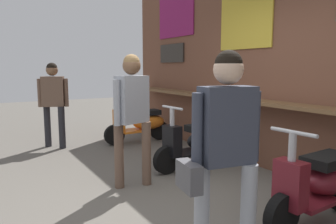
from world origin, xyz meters
TOP-DOWN VIEW (x-y plane):
  - ground_plane at (0.00, 0.00)m, footprint 25.28×25.28m
  - market_stall_facade at (0.01, 2.02)m, footprint 9.03×0.61m
  - scooter_orange at (-2.96, 1.08)m, footprint 0.46×1.40m
  - scooter_black at (-1.00, 1.08)m, footprint 0.49×1.40m
  - scooter_maroon at (1.05, 1.08)m, footprint 0.48×1.40m
  - shopper_with_handbag at (1.13, -0.23)m, footprint 0.34×0.66m
  - shopper_browsing at (-0.77, -0.11)m, footprint 0.32×0.55m
  - shopper_passing at (-3.39, -0.54)m, footprint 0.40×0.52m

SIDE VIEW (x-z plane):
  - ground_plane at x=0.00m, z-range 0.00..0.00m
  - scooter_orange at x=-2.96m, z-range -0.10..0.87m
  - scooter_black at x=-1.00m, z-range -0.10..0.87m
  - scooter_maroon at x=1.05m, z-range -0.10..0.87m
  - shopper_passing at x=-3.39m, z-range 0.18..1.78m
  - shopper_with_handbag at x=1.13m, z-range 0.17..1.81m
  - shopper_browsing at x=-0.77m, z-range 0.20..1.87m
  - market_stall_facade at x=0.01m, z-range 0.00..3.70m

